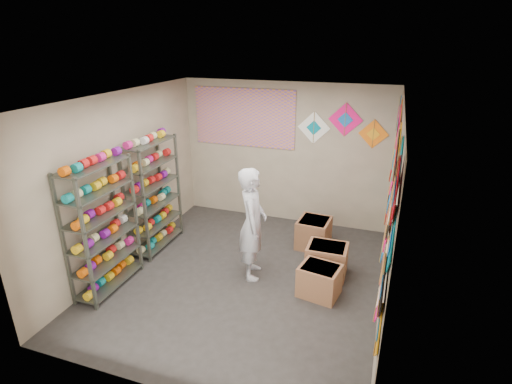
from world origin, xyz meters
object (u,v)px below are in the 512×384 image
at_px(shopkeeper, 252,224).
at_px(carton_c, 314,233).
at_px(shelf_rack_back, 153,195).
at_px(carton_a, 319,281).
at_px(carton_b, 327,260).
at_px(shelf_rack_front, 102,228).

bearing_deg(shopkeeper, carton_c, -47.18).
bearing_deg(shelf_rack_back, carton_c, 18.33).
xyz_separation_m(shelf_rack_back, carton_a, (2.95, -0.52, -0.72)).
bearing_deg(shopkeeper, carton_a, -116.44).
height_order(shopkeeper, carton_b, shopkeeper).
xyz_separation_m(shelf_rack_front, shelf_rack_back, (0.00, 1.30, 0.00)).
bearing_deg(carton_b, shelf_rack_front, -156.20).
bearing_deg(carton_b, carton_a, -91.16).
bearing_deg(carton_c, shelf_rack_front, -136.01).
relative_size(shelf_rack_front, shelf_rack_back, 1.00).
height_order(shopkeeper, carton_a, shopkeeper).
relative_size(shelf_rack_back, carton_a, 3.49).
distance_m(shelf_rack_back, carton_b, 3.04).
bearing_deg(shopkeeper, carton_b, -87.36).
distance_m(shelf_rack_front, carton_b, 3.33).
xyz_separation_m(carton_a, carton_b, (0.01, 0.56, 0.02)).
relative_size(shopkeeper, carton_c, 3.00).
relative_size(shelf_rack_front, carton_a, 3.49).
bearing_deg(shelf_rack_front, carton_a, 14.77).
bearing_deg(shelf_rack_back, carton_b, 0.75).
relative_size(shelf_rack_front, shopkeeper, 1.10).
distance_m(carton_a, carton_c, 1.43).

